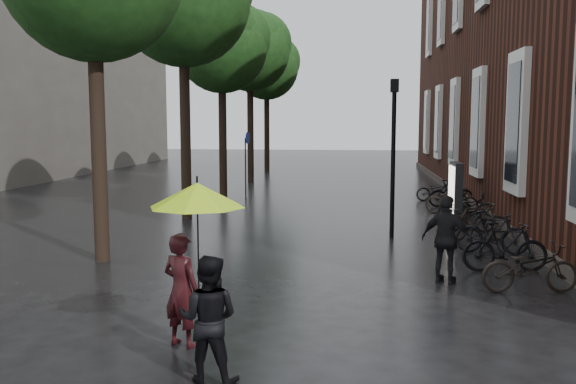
# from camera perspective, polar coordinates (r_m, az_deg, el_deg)

# --- Properties ---
(street_trees) EXTENTS (4.33, 34.03, 8.91)m
(street_trees) POSITION_cam_1_polar(r_m,az_deg,el_deg) (22.35, -7.88, 15.06)
(street_trees) COLOR black
(street_trees) RESTS_ON ground
(person_burgundy) EXTENTS (0.67, 0.57, 1.56)m
(person_burgundy) POSITION_cam_1_polar(r_m,az_deg,el_deg) (8.43, -9.96, -8.99)
(person_burgundy) COLOR black
(person_burgundy) RESTS_ON ground
(person_black) EXTENTS (0.77, 0.62, 1.51)m
(person_black) POSITION_cam_1_polar(r_m,az_deg,el_deg) (7.27, -7.45, -11.70)
(person_black) COLOR black
(person_black) RESTS_ON ground
(lime_umbrella) EXTENTS (1.20, 1.20, 1.76)m
(lime_umbrella) POSITION_cam_1_polar(r_m,az_deg,el_deg) (7.58, -8.49, -0.28)
(lime_umbrella) COLOR black
(lime_umbrella) RESTS_ON ground
(pedestrian_walking) EXTENTS (1.05, 0.80, 1.66)m
(pedestrian_walking) POSITION_cam_1_polar(r_m,az_deg,el_deg) (11.85, 14.64, -4.31)
(pedestrian_walking) COLOR black
(pedestrian_walking) RESTS_ON ground
(parked_bicycles) EXTENTS (2.11, 13.43, 1.03)m
(parked_bicycles) POSITION_cam_1_polar(r_m,az_deg,el_deg) (17.56, 16.65, -2.06)
(parked_bicycles) COLOR black
(parked_bicycles) RESTS_ON ground
(ad_lightbox) EXTENTS (0.27, 1.17, 1.77)m
(ad_lightbox) POSITION_cam_1_polar(r_m,az_deg,el_deg) (19.75, 15.39, 0.15)
(ad_lightbox) COLOR black
(ad_lightbox) RESTS_ON ground
(lamp_post) EXTENTS (0.21, 0.21, 4.11)m
(lamp_post) POSITION_cam_1_polar(r_m,az_deg,el_deg) (16.00, 9.84, 4.60)
(lamp_post) COLOR black
(lamp_post) RESTS_ON ground
(cycle_sign) EXTENTS (0.14, 0.48, 2.61)m
(cycle_sign) POSITION_cam_1_polar(r_m,az_deg,el_deg) (24.60, -3.91, 3.57)
(cycle_sign) COLOR #262628
(cycle_sign) RESTS_ON ground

